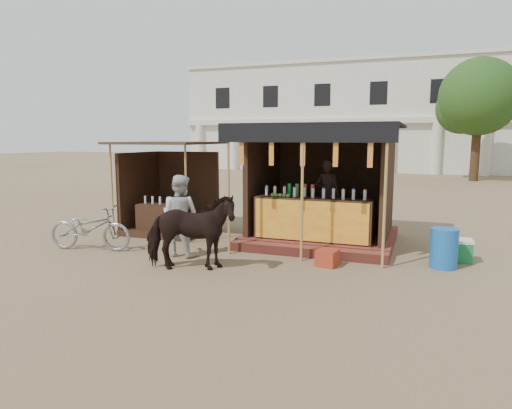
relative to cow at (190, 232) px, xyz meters
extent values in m
plane|color=#846B4C|center=(0.79, -0.17, -0.73)|extent=(120.00, 120.00, 0.00)
cube|color=brown|center=(1.79, 3.33, -0.62)|extent=(3.40, 2.80, 0.22)
cube|color=brown|center=(1.79, 1.78, -0.63)|extent=(3.40, 0.35, 0.20)
cube|color=#3A2115|center=(1.79, 2.38, -0.04)|extent=(2.60, 0.55, 0.95)
cube|color=orange|center=(1.79, 2.09, -0.04)|extent=(2.50, 0.02, 0.88)
cube|color=#3A2115|center=(1.79, 4.58, 0.74)|extent=(3.00, 0.12, 2.50)
cube|color=#3A2115|center=(0.29, 3.33, 0.74)|extent=(0.12, 2.50, 2.50)
cube|color=#3A2115|center=(3.29, 3.33, 0.74)|extent=(0.12, 2.50, 2.50)
cube|color=black|center=(1.79, 3.13, 2.02)|extent=(3.60, 3.60, 0.06)
cube|color=black|center=(1.79, 1.35, 1.84)|extent=(3.60, 0.06, 0.36)
cylinder|color=tan|center=(0.19, 1.38, 0.64)|extent=(0.06, 0.06, 2.75)
cylinder|color=tan|center=(1.79, 1.38, 0.64)|extent=(0.06, 0.06, 2.75)
cylinder|color=tan|center=(3.39, 1.38, 0.64)|extent=(0.06, 0.06, 2.75)
cube|color=red|center=(0.49, 1.38, 1.47)|extent=(0.10, 0.02, 0.55)
cube|color=red|center=(1.14, 1.38, 1.47)|extent=(0.10, 0.02, 0.55)
cube|color=red|center=(1.79, 1.38, 1.47)|extent=(0.10, 0.02, 0.55)
cube|color=red|center=(2.44, 1.38, 1.47)|extent=(0.10, 0.02, 0.55)
cube|color=red|center=(3.09, 1.38, 1.47)|extent=(0.10, 0.02, 0.55)
imported|color=black|center=(1.89, 3.43, 0.37)|extent=(0.72, 0.55, 1.76)
cube|color=#3A2115|center=(-2.21, 3.03, -0.66)|extent=(2.00, 2.00, 0.15)
cube|color=#3A2115|center=(-2.21, 3.98, 0.32)|extent=(1.90, 0.10, 2.10)
cube|color=#3A2115|center=(-3.16, 3.03, 0.32)|extent=(0.10, 1.90, 2.10)
cube|color=#472D19|center=(-2.21, 2.93, 1.62)|extent=(2.40, 2.40, 0.06)
cylinder|color=tan|center=(-3.26, 1.98, 0.44)|extent=(0.05, 0.05, 2.35)
cylinder|color=tan|center=(-1.16, 1.98, 0.44)|extent=(0.05, 0.05, 2.35)
cube|color=#3A2115|center=(-2.21, 2.53, -0.33)|extent=(1.20, 0.50, 0.80)
imported|color=black|center=(0.00, 0.00, 0.00)|extent=(1.90, 1.31, 1.46)
imported|color=gray|center=(-2.85, 0.63, -0.23)|extent=(1.98, 0.99, 1.00)
imported|color=silver|center=(-0.73, 0.91, 0.13)|extent=(0.88, 0.70, 1.72)
cylinder|color=#185BB4|center=(4.48, 1.83, -0.35)|extent=(0.64, 0.64, 0.77)
cube|color=#9E301A|center=(2.37, 1.18, -0.57)|extent=(0.44, 0.45, 0.32)
cube|color=#1B7A3B|center=(4.72, 2.43, -0.53)|extent=(0.64, 0.45, 0.40)
cube|color=white|center=(4.72, 2.43, -0.30)|extent=(0.66, 0.47, 0.06)
cube|color=silver|center=(-1.21, 29.83, 3.27)|extent=(26.00, 7.00, 8.00)
cube|color=silver|center=(-1.21, 26.23, 2.97)|extent=(26.00, 0.50, 0.40)
cube|color=silver|center=(-1.21, 26.33, 7.32)|extent=(26.00, 0.30, 0.25)
cylinder|color=silver|center=(-13.21, 26.23, 1.07)|extent=(0.70, 0.70, 3.60)
cylinder|color=silver|center=(-10.21, 26.23, 1.07)|extent=(0.70, 0.70, 3.60)
cylinder|color=silver|center=(-7.21, 26.23, 1.07)|extent=(0.70, 0.70, 3.60)
cylinder|color=silver|center=(-4.21, 26.23, 1.07)|extent=(0.70, 0.70, 3.60)
cylinder|color=silver|center=(-1.21, 26.23, 1.07)|extent=(0.70, 0.70, 3.60)
cylinder|color=silver|center=(1.79, 26.23, 1.07)|extent=(0.70, 0.70, 3.60)
cylinder|color=silver|center=(4.79, 26.23, 1.07)|extent=(0.70, 0.70, 3.60)
cylinder|color=silver|center=(7.79, 26.23, 1.07)|extent=(0.70, 0.70, 3.60)
cylinder|color=#382314|center=(6.79, 21.83, 1.27)|extent=(0.50, 0.50, 4.00)
sphere|color=#34571E|center=(6.79, 21.83, 4.07)|extent=(4.40, 4.40, 4.40)
sphere|color=#34571E|center=(5.99, 22.43, 3.47)|extent=(2.99, 2.99, 2.99)
camera|label=1|loc=(4.05, -7.41, 1.75)|focal=32.00mm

